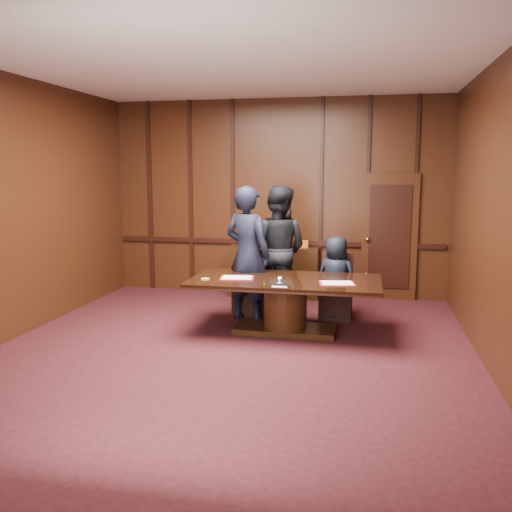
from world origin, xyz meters
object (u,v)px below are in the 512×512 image
at_px(witness_right, 278,249).
at_px(conference_table, 285,297).
at_px(signatory_right, 336,278).
at_px(witness_left, 248,254).
at_px(sideboard, 274,269).
at_px(signatory_left, 252,277).

bearing_deg(witness_right, conference_table, 115.54).
bearing_deg(signatory_right, witness_left, 30.16).
height_order(sideboard, witness_left, witness_left).
bearing_deg(conference_table, witness_left, 141.96).
height_order(witness_left, witness_right, witness_left).
height_order(signatory_right, witness_left, witness_left).
distance_m(signatory_left, witness_right, 0.62).
relative_size(signatory_left, witness_right, 0.60).
distance_m(signatory_left, signatory_right, 1.30).
xyz_separation_m(signatory_right, witness_right, (-0.94, 0.31, 0.37)).
bearing_deg(signatory_left, signatory_right, 164.49).
height_order(conference_table, signatory_left, signatory_left).
relative_size(conference_table, witness_right, 1.30).
height_order(sideboard, signatory_right, sideboard).
bearing_deg(signatory_right, witness_right, -0.81).
height_order(sideboard, witness_right, witness_right).
xyz_separation_m(conference_table, witness_left, (-0.65, 0.51, 0.50)).
xyz_separation_m(sideboard, conference_table, (0.53, -2.16, 0.02)).
distance_m(conference_table, witness_right, 1.25).
bearing_deg(conference_table, signatory_left, 129.09).
relative_size(signatory_left, signatory_right, 0.95).
bearing_deg(signatory_right, conference_table, 68.28).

